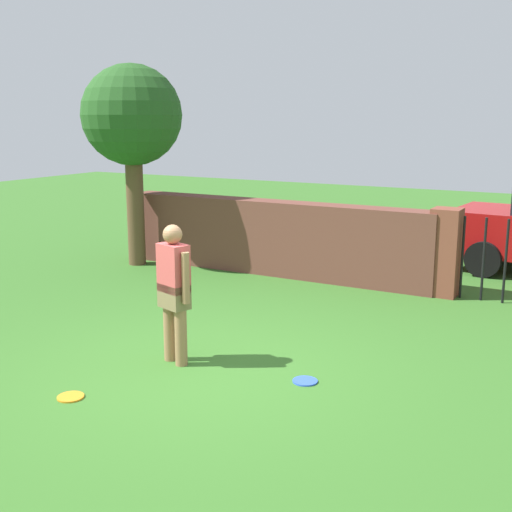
% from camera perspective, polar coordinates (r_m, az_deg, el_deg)
% --- Properties ---
extents(ground_plane, '(40.00, 40.00, 0.00)m').
position_cam_1_polar(ground_plane, '(7.44, -4.74, -10.02)').
color(ground_plane, '#336623').
extents(brick_wall, '(5.95, 0.50, 1.33)m').
position_cam_1_polar(brick_wall, '(11.76, 1.46, 1.63)').
color(brick_wall, brown).
rests_on(brick_wall, ground).
extents(tree, '(1.86, 1.86, 3.76)m').
position_cam_1_polar(tree, '(12.54, -10.78, 11.73)').
color(tree, brown).
rests_on(tree, ground).
extents(person, '(0.52, 0.32, 1.62)m').
position_cam_1_polar(person, '(7.46, -7.18, -2.75)').
color(person, '#9E704C').
rests_on(person, ground).
extents(frisbee_orange, '(0.27, 0.27, 0.02)m').
position_cam_1_polar(frisbee_orange, '(7.03, -15.89, -11.76)').
color(frisbee_orange, orange).
rests_on(frisbee_orange, ground).
extents(frisbee_blue, '(0.27, 0.27, 0.02)m').
position_cam_1_polar(frisbee_blue, '(7.16, 4.31, -10.84)').
color(frisbee_blue, blue).
rests_on(frisbee_blue, ground).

